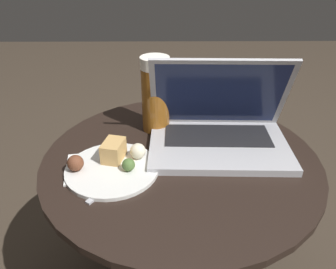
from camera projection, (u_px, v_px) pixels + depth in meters
The scene contains 6 objects.
table at pixel (180, 202), 0.89m from camera, with size 0.68×0.68×0.49m.
napkin at pixel (104, 166), 0.77m from camera, with size 0.19×0.15×0.00m.
laptop at pixel (219, 128), 0.84m from camera, with size 0.36×0.25×0.23m.
beer_glass at pixel (155, 95), 0.88m from camera, with size 0.08×0.08×0.21m.
snack_plate at pixel (112, 163), 0.76m from camera, with size 0.22×0.22×0.06m.
fork at pixel (119, 179), 0.73m from camera, with size 0.11×0.15×0.01m.
Camera 1 is at (-0.04, -0.68, 0.94)m, focal length 35.00 mm.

